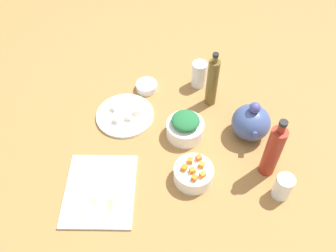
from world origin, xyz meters
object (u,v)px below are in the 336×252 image
Objects in this scene: bowl_greens at (184,128)px; teapot at (250,122)px; bowl_small_side at (146,86)px; bottle_1 at (272,151)px; plate_tofu at (124,115)px; cutting_board at (99,190)px; bottle_0 at (212,82)px; drinking_glass_0 at (282,187)px; drinking_glass_1 at (198,74)px; bowl_carrots at (193,174)px.

bowl_greens is 24.71cm from teapot.
bowl_small_side is 60.92cm from bottle_1.
plate_tofu is 17.57cm from bowl_small_side.
cutting_board is 59.33cm from bottle_0.
drinking_glass_0 is 0.83× the size of drinking_glass_1.
teapot is at bearing 33.34° from drinking_glass_1.
bottle_1 is at bearing 64.22° from plate_tofu.
bottle_1 is 49.36cm from drinking_glass_1.
teapot is (-25.36, 54.05, 6.20)cm from cutting_board.
bottle_0 reaches higher than drinking_glass_0.
bottle_1 is at bearing 59.90° from bowl_greens.
bowl_carrots is (20.16, 2.33, -0.18)cm from bowl_greens.
drinking_glass_0 is (50.46, 47.20, 3.21)cm from bowl_small_side.
bowl_carrots is at bearing 42.09° from plate_tofu.
bottle_1 reaches higher than bowl_greens.
plate_tofu is 35.94cm from drinking_glass_1.
drinking_glass_1 is at bearing 166.48° from bowl_greens.
bottle_1 is (25.24, 52.25, 10.90)cm from plate_tofu.
bottle_1 is (-3.63, 26.17, 8.55)cm from bowl_carrots.
bowl_small_side is at bearing -147.21° from bowl_greens.
plate_tofu is at bearing -27.52° from bowl_small_side.
plate_tofu is at bearing -58.45° from drinking_glass_1.
bottle_1 is 2.77× the size of drinking_glass_0.
plate_tofu is 49.33cm from teapot.
bottle_1 is at bearing 98.52° from cutting_board.
drinking_glass_0 is at bearing 78.32° from bowl_carrots.
bottle_1 is at bearing 26.58° from drinking_glass_1.
drinking_glass_0 reaches higher than cutting_board.
drinking_glass_0 reaches higher than bowl_greens.
bowl_greens is 28.22cm from drinking_glass_1.
bowl_greens is 1.04× the size of bowl_carrots.
drinking_glass_1 is at bearing -146.66° from teapot.
teapot reaches higher than drinking_glass_0.
drinking_glass_1 is (-27.32, 6.57, 2.66)cm from bowl_greens.
teapot is 0.63× the size of bottle_1.
plate_tofu is at bearing -137.91° from bowl_carrots.
teapot is 0.66× the size of bottle_0.
bowl_small_side is 0.36× the size of bottle_0.
bowl_small_side is (-24.27, -15.63, -1.55)cm from bowl_greens.
teapot is 17.80cm from bottle_1.
bowl_small_side is at bearing -136.92° from drinking_glass_0.
bottle_0 reaches higher than bowl_carrots.
bottle_1 is 12.16cm from drinking_glass_0.
bowl_carrots reaches higher than plate_tofu.
bowl_greens is 28.91cm from bowl_small_side.
bottle_1 reaches higher than bottle_0.
bowl_greens is 0.54× the size of bottle_1.
cutting_board is at bearing -15.75° from bowl_small_side.
bottle_0 is at bearing 136.16° from cutting_board.
plate_tofu is 1.69× the size of bowl_carrots.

